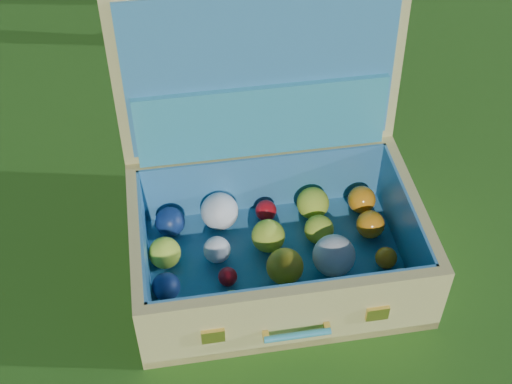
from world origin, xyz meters
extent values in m
plane|color=#215114|center=(0.00, 0.00, 0.00)|extent=(60.00, 60.00, 0.00)
cube|color=#CBBF6D|center=(-0.13, 0.09, 0.01)|extent=(0.71, 0.61, 0.02)
cube|color=#CBBF6D|center=(-0.21, -0.08, 0.09)|extent=(0.56, 0.27, 0.18)
cube|color=#CBBF6D|center=(-0.05, 0.26, 0.09)|extent=(0.56, 0.27, 0.18)
cube|color=#CBBF6D|center=(-0.40, 0.21, 0.09)|extent=(0.17, 0.33, 0.18)
cube|color=#CBBF6D|center=(0.13, -0.03, 0.09)|extent=(0.17, 0.33, 0.18)
cube|color=teal|center=(-0.13, 0.09, 0.03)|extent=(0.66, 0.56, 0.01)
cube|color=teal|center=(-0.20, -0.07, 0.10)|extent=(0.51, 0.24, 0.16)
cube|color=teal|center=(-0.06, 0.25, 0.10)|extent=(0.51, 0.24, 0.16)
cube|color=teal|center=(-0.38, 0.20, 0.10)|extent=(0.15, 0.33, 0.16)
cube|color=teal|center=(0.12, -0.03, 0.10)|extent=(0.15, 0.33, 0.16)
cube|color=#CBBF6D|center=(-0.04, 0.30, 0.38)|extent=(0.57, 0.31, 0.40)
cube|color=teal|center=(-0.04, 0.28, 0.38)|extent=(0.52, 0.26, 0.36)
cube|color=teal|center=(-0.05, 0.27, 0.27)|extent=(0.50, 0.25, 0.17)
cube|color=#F2C659|center=(-0.36, -0.03, 0.09)|extent=(0.04, 0.03, 0.04)
cube|color=#F2C659|center=(-0.07, -0.16, 0.09)|extent=(0.04, 0.03, 0.04)
cylinder|color=teal|center=(-0.22, -0.11, 0.08)|extent=(0.12, 0.07, 0.01)
cube|color=#F2C659|center=(-0.27, -0.08, 0.08)|extent=(0.02, 0.02, 0.01)
cube|color=#F2C659|center=(-0.16, -0.13, 0.08)|extent=(0.02, 0.02, 0.01)
sphere|color=#B89618|center=(-0.40, 0.06, 0.07)|extent=(0.07, 0.07, 0.07)
sphere|color=#C5DB35|center=(-0.28, 0.03, 0.06)|extent=(0.06, 0.06, 0.06)
sphere|color=#C5DB35|center=(-0.18, -0.03, 0.06)|extent=(0.06, 0.06, 0.06)
sphere|color=beige|center=(-0.09, -0.08, 0.06)|extent=(0.07, 0.07, 0.07)
sphere|color=beige|center=(0.03, -0.13, 0.07)|extent=(0.08, 0.08, 0.08)
sphere|color=#0F224E|center=(-0.37, 0.14, 0.06)|extent=(0.06, 0.06, 0.06)
sphere|color=#B30E16|center=(-0.25, 0.10, 0.05)|extent=(0.04, 0.04, 0.04)
sphere|color=#B89618|center=(-0.14, 0.05, 0.07)|extent=(0.08, 0.08, 0.08)
sphere|color=silver|center=(-0.04, 0.01, 0.07)|extent=(0.09, 0.09, 0.09)
sphere|color=orange|center=(0.06, -0.05, 0.05)|extent=(0.05, 0.05, 0.05)
sphere|color=#C5DB35|center=(-0.33, 0.22, 0.06)|extent=(0.07, 0.07, 0.07)
sphere|color=silver|center=(-0.23, 0.17, 0.06)|extent=(0.06, 0.06, 0.06)
sphere|color=#C5DB35|center=(-0.12, 0.14, 0.06)|extent=(0.07, 0.07, 0.07)
sphere|color=#C5DB35|center=(-0.01, 0.09, 0.06)|extent=(0.07, 0.07, 0.07)
sphere|color=orange|center=(0.09, 0.04, 0.06)|extent=(0.06, 0.06, 0.06)
sphere|color=#0F224E|center=(-0.28, 0.30, 0.06)|extent=(0.07, 0.07, 0.07)
sphere|color=silver|center=(-0.17, 0.25, 0.07)|extent=(0.09, 0.09, 0.09)
sphere|color=#B30E16|center=(-0.08, 0.21, 0.05)|extent=(0.05, 0.05, 0.05)
sphere|color=#C5DB35|center=(0.02, 0.16, 0.07)|extent=(0.07, 0.07, 0.07)
sphere|color=orange|center=(0.12, 0.11, 0.06)|extent=(0.06, 0.06, 0.06)
camera|label=1|loc=(-0.71, -0.70, 1.24)|focal=50.00mm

